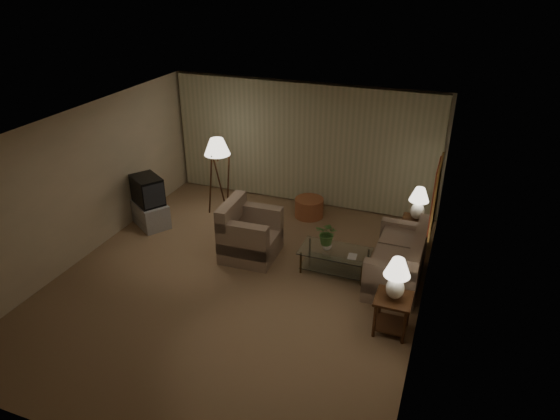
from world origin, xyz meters
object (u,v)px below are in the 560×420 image
at_px(sofa, 396,261).
at_px(tv_cabinet, 150,214).
at_px(table_lamp_near, 397,275).
at_px(table_lamp_far, 419,201).
at_px(side_table_far, 415,228).
at_px(coffee_table, 335,257).
at_px(ottoman, 309,207).
at_px(vase, 327,245).
at_px(floor_lamp, 219,175).
at_px(crt_tv, 147,190).
at_px(armchair, 251,236).
at_px(side_table_near, 393,308).

distance_m(sofa, tv_cabinet, 5.06).
xyz_separation_m(table_lamp_near, table_lamp_far, (0.00, 2.60, -0.01)).
bearing_deg(side_table_far, coffee_table, -131.47).
height_order(ottoman, vase, vase).
bearing_deg(floor_lamp, table_lamp_near, -32.52).
distance_m(sofa, floor_lamp, 4.20).
relative_size(table_lamp_near, floor_lamp, 0.39).
distance_m(table_lamp_near, vase, 1.90).
relative_size(table_lamp_far, ottoman, 1.04).
relative_size(crt_tv, floor_lamp, 0.49).
bearing_deg(coffee_table, table_lamp_far, 48.53).
xyz_separation_m(armchair, coffee_table, (1.58, 0.04, -0.14)).
xyz_separation_m(sofa, table_lamp_near, (0.15, -1.35, 0.62)).
height_order(sofa, vase, sofa).
bearing_deg(armchair, table_lamp_far, -65.70).
distance_m(tv_cabinet, floor_lamp, 1.62).
bearing_deg(side_table_far, floor_lamp, 179.64).
bearing_deg(side_table_near, sofa, 96.34).
height_order(side_table_near, coffee_table, side_table_near).
relative_size(armchair, floor_lamp, 0.64).
bearing_deg(tv_cabinet, armchair, 24.37).
bearing_deg(crt_tv, side_table_far, 44.20).
relative_size(sofa, tv_cabinet, 1.70).
height_order(sofa, side_table_near, sofa).
height_order(table_lamp_near, table_lamp_far, table_lamp_near).
bearing_deg(coffee_table, floor_lamp, 154.81).
distance_m(coffee_table, floor_lamp, 3.29).
relative_size(table_lamp_far, floor_lamp, 0.38).
distance_m(table_lamp_far, tv_cabinet, 5.35).
distance_m(table_lamp_far, coffee_table, 1.93).
bearing_deg(side_table_near, vase, 137.06).
height_order(sofa, floor_lamp, floor_lamp).
bearing_deg(armchair, vase, -90.78).
xyz_separation_m(side_table_far, table_lamp_far, (-0.00, 0.00, 0.57)).
bearing_deg(sofa, tv_cabinet, -92.13).
relative_size(armchair, vase, 6.26).
bearing_deg(sofa, side_table_far, 173.76).
height_order(side_table_far, floor_lamp, floor_lamp).
bearing_deg(armchair, tv_cabinet, 78.91).
height_order(sofa, table_lamp_near, table_lamp_near).
bearing_deg(ottoman, side_table_near, -54.08).
xyz_separation_m(crt_tv, ottoman, (2.95, 1.52, -0.58)).
distance_m(armchair, side_table_far, 3.10).
relative_size(table_lamp_near, coffee_table, 0.54).
distance_m(sofa, side_table_near, 1.36).
bearing_deg(armchair, sofa, -89.26).
height_order(armchair, table_lamp_near, table_lamp_near).
bearing_deg(ottoman, table_lamp_near, -54.08).
bearing_deg(crt_tv, vase, 28.17).
height_order(coffee_table, ottoman, coffee_table).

